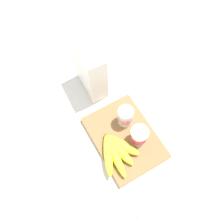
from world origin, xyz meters
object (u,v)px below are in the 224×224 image
cutting_board (124,138)px  spoon (145,208)px  yogurt_cup_back (139,136)px  cereal_box (90,69)px  yogurt_cup_front (125,116)px  banana_bunch (116,152)px

cutting_board → spoon: size_ratio=2.46×
cutting_board → yogurt_cup_back: 0.08m
cereal_box → spoon: bearing=174.1°
yogurt_cup_front → spoon: (0.33, -0.11, -0.06)m
yogurt_cup_front → spoon: size_ratio=0.71×
cereal_box → banana_bunch: size_ratio=1.33×
yogurt_cup_back → spoon: size_ratio=0.63×
cutting_board → banana_bunch: 0.08m
yogurt_cup_front → banana_bunch: bearing=-45.7°
yogurt_cup_front → yogurt_cup_back: 0.10m
cutting_board → spoon: cutting_board is taller
spoon → yogurt_cup_front: bearing=160.9°
cereal_box → yogurt_cup_front: cereal_box is taller
cutting_board → cereal_box: cereal_box is taller
cereal_box → banana_bunch: 0.35m
yogurt_cup_back → yogurt_cup_front: bearing=-177.8°
spoon → yogurt_cup_back: bearing=153.3°
yogurt_cup_front → banana_bunch: size_ratio=0.49×
cutting_board → spoon: (0.27, -0.08, -0.01)m
cutting_board → yogurt_cup_back: (0.04, 0.04, 0.05)m
yogurt_cup_back → cutting_board: bearing=-131.2°
yogurt_cup_back → cereal_box: bearing=-174.2°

